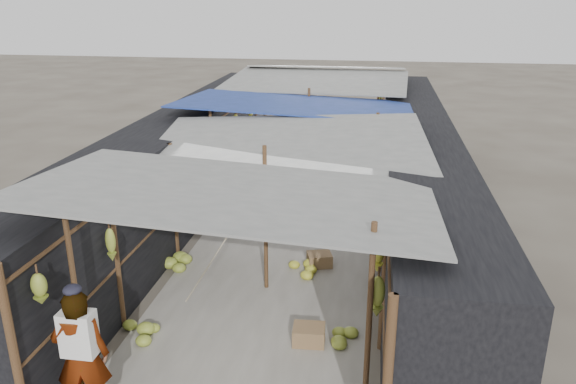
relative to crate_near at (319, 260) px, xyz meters
The scene contains 13 objects.
aisle_slab 2.66m from the crate_near, 108.38° to the left, with size 3.60×16.00×0.02m, color #9E998E.
stall_left 4.46m from the crate_near, 144.50° to the left, with size 1.40×15.00×2.30m, color black.
stall_right 3.30m from the crate_near, 53.59° to the left, with size 1.40×15.00×2.30m, color black.
crate_near is the anchor object (origin of this frame).
crate_mid 2.53m from the crate_near, 87.60° to the right, with size 0.47×0.38×0.28m, color #96714C.
crate_back 2.97m from the crate_near, 104.86° to the left, with size 0.43×0.35×0.27m, color #96714C.
black_basin 3.77m from the crate_near, 78.47° to the left, with size 0.57×0.57×0.17m, color black.
vendor_elderly 5.11m from the crate_near, 117.81° to the right, with size 0.64×0.42×1.76m, color white.
shopper_blue 3.75m from the crate_near, 118.29° to the left, with size 0.79×0.62×1.63m, color #2232AB.
vendor_seated 3.34m from the crate_near, 83.00° to the left, with size 0.59×0.34×0.92m, color #4B4641.
market_canopy 3.74m from the crate_near, 105.84° to the left, with size 5.62×15.20×2.77m.
hanging_bananas 2.98m from the crate_near, 111.32° to the left, with size 3.95×14.38×0.78m.
floor_bananas 2.39m from the crate_near, 103.08° to the left, with size 3.92×9.88×0.34m.
Camera 1 is at (1.75, -5.64, 4.90)m, focal length 35.00 mm.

